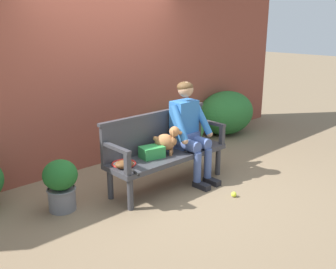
# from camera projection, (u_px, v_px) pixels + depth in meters

# --- Properties ---
(ground_plane) EXTENTS (40.00, 40.00, 0.00)m
(ground_plane) POSITION_uv_depth(u_px,v_px,m) (168.00, 185.00, 4.97)
(ground_plane) COLOR #7A664C
(brick_garden_fence) EXTENTS (8.00, 0.30, 2.49)m
(brick_garden_fence) POSITION_uv_depth(u_px,v_px,m) (102.00, 78.00, 5.61)
(brick_garden_fence) COLOR brown
(brick_garden_fence) RESTS_ON ground
(hedge_bush_far_left) EXTENTS (1.19, 0.87, 0.81)m
(hedge_bush_far_left) POSITION_uv_depth(u_px,v_px,m) (226.00, 113.00, 7.13)
(hedge_bush_far_left) COLOR #286B2D
(hedge_bush_far_left) RESTS_ON ground
(hedge_bush_mid_left) EXTENTS (1.04, 0.85, 0.64)m
(hedge_bush_mid_left) POSITION_uv_depth(u_px,v_px,m) (176.00, 129.00, 6.34)
(hedge_bush_mid_left) COLOR #337538
(hedge_bush_mid_left) RESTS_ON ground
(garden_bench) EXTENTS (1.68, 0.51, 0.44)m
(garden_bench) POSITION_uv_depth(u_px,v_px,m) (168.00, 158.00, 4.86)
(garden_bench) COLOR #38383D
(garden_bench) RESTS_ON ground
(bench_backrest) EXTENTS (1.72, 0.06, 0.50)m
(bench_backrest) POSITION_uv_depth(u_px,v_px,m) (156.00, 131.00, 4.93)
(bench_backrest) COLOR #38383D
(bench_backrest) RESTS_ON garden_bench
(bench_armrest_left_end) EXTENTS (0.06, 0.51, 0.28)m
(bench_armrest_left_end) POSITION_uv_depth(u_px,v_px,m) (120.00, 155.00, 4.20)
(bench_armrest_left_end) COLOR #38383D
(bench_armrest_left_end) RESTS_ON garden_bench
(bench_armrest_right_end) EXTENTS (0.06, 0.51, 0.28)m
(bench_armrest_right_end) POSITION_uv_depth(u_px,v_px,m) (215.00, 128.00, 5.24)
(bench_armrest_right_end) COLOR #38383D
(bench_armrest_right_end) RESTS_ON garden_bench
(person_seated) EXTENTS (0.56, 0.66, 1.31)m
(person_seated) POSITION_uv_depth(u_px,v_px,m) (189.00, 128.00, 4.98)
(person_seated) COLOR black
(person_seated) RESTS_ON ground
(dog_on_bench) EXTENTS (0.31, 0.34, 0.36)m
(dog_on_bench) POSITION_uv_depth(u_px,v_px,m) (168.00, 140.00, 4.77)
(dog_on_bench) COLOR #AD7042
(dog_on_bench) RESTS_ON garden_bench
(tennis_racket) EXTENTS (0.35, 0.58, 0.03)m
(tennis_racket) POSITION_uv_depth(u_px,v_px,m) (125.00, 164.00, 4.45)
(tennis_racket) COLOR red
(tennis_racket) RESTS_ON garden_bench
(baseball_glove) EXTENTS (0.27, 0.24, 0.09)m
(baseball_glove) POSITION_uv_depth(u_px,v_px,m) (124.00, 164.00, 4.35)
(baseball_glove) COLOR brown
(baseball_glove) RESTS_ON garden_bench
(sports_bag) EXTENTS (0.31, 0.25, 0.14)m
(sports_bag) POSITION_uv_depth(u_px,v_px,m) (152.00, 152.00, 4.68)
(sports_bag) COLOR #2D8E42
(sports_bag) RESTS_ON garden_bench
(tennis_ball) EXTENTS (0.07, 0.07, 0.07)m
(tennis_ball) POSITION_uv_depth(u_px,v_px,m) (234.00, 194.00, 4.64)
(tennis_ball) COLOR #CCDB33
(tennis_ball) RESTS_ON ground
(potted_plant) EXTENTS (0.38, 0.38, 0.59)m
(potted_plant) POSITION_uv_depth(u_px,v_px,m) (61.00, 183.00, 4.25)
(potted_plant) COLOR slate
(potted_plant) RESTS_ON ground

